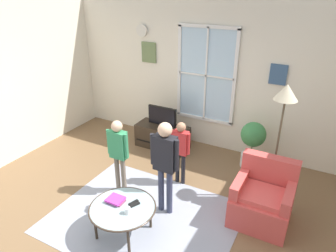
{
  "coord_description": "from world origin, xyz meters",
  "views": [
    {
      "loc": [
        1.98,
        -2.66,
        3.03
      ],
      "look_at": [
        0.11,
        0.85,
        1.16
      ],
      "focal_mm": 33.06,
      "sensor_mm": 36.0,
      "label": 1
    }
  ],
  "objects": [
    {
      "name": "person_green_shirt",
      "position": [
        -0.57,
        0.54,
        0.76
      ],
      "size": [
        0.37,
        0.17,
        1.22
      ],
      "color": "#726656",
      "rests_on": "ground_plane"
    },
    {
      "name": "book_stack",
      "position": [
        -0.14,
        -0.14,
        0.45
      ],
      "size": [
        0.24,
        0.19,
        0.05
      ],
      "color": "#924165",
      "rests_on": "coffee_table"
    },
    {
      "name": "remote_near_cup",
      "position": [
        0.09,
        -0.06,
        0.44
      ],
      "size": [
        0.09,
        0.15,
        0.02
      ],
      "primitive_type": "cube",
      "rotation": [
        0.0,
        0.0,
        -0.35
      ],
      "color": "black",
      "rests_on": "coffee_table"
    },
    {
      "name": "ground_plane",
      "position": [
        0.0,
        0.0,
        -0.01
      ],
      "size": [
        6.34,
        5.87,
        0.02
      ],
      "primitive_type": "cube",
      "color": "brown"
    },
    {
      "name": "cup",
      "position": [
        0.13,
        -0.25,
        0.47
      ],
      "size": [
        0.07,
        0.07,
        0.09
      ],
      "primitive_type": "cylinder",
      "color": "white",
      "rests_on": "coffee_table"
    },
    {
      "name": "television",
      "position": [
        -0.69,
        2.11,
        0.67
      ],
      "size": [
        0.59,
        0.08,
        0.4
      ],
      "color": "#4C4C4C",
      "rests_on": "tv_stand"
    },
    {
      "name": "remote_near_books",
      "position": [
        0.12,
        -0.09,
        0.44
      ],
      "size": [
        0.1,
        0.14,
        0.02
      ],
      "primitive_type": "cube",
      "rotation": [
        0.0,
        0.0,
        -0.46
      ],
      "color": "black",
      "rests_on": "coffee_table"
    },
    {
      "name": "area_rug",
      "position": [
        0.08,
        0.17,
        0.0
      ],
      "size": [
        2.51,
        1.98,
        0.01
      ],
      "primitive_type": "cube",
      "color": "#999EAD",
      "rests_on": "ground_plane"
    },
    {
      "name": "floor_lamp",
      "position": [
        1.53,
        1.53,
        1.51
      ],
      "size": [
        0.32,
        0.32,
        1.8
      ],
      "color": "black",
      "rests_on": "ground_plane"
    },
    {
      "name": "person_black_shirt",
      "position": [
        0.27,
        0.45,
        0.88
      ],
      "size": [
        0.42,
        0.19,
        1.4
      ],
      "color": "#333851",
      "rests_on": "ground_plane"
    },
    {
      "name": "tv_stand",
      "position": [
        -0.69,
        2.11,
        0.23
      ],
      "size": [
        1.04,
        0.46,
        0.46
      ],
      "color": "#2D2319",
      "rests_on": "ground_plane"
    },
    {
      "name": "person_red_shirt",
      "position": [
        0.15,
        1.18,
        0.68
      ],
      "size": [
        0.33,
        0.15,
        1.09
      ],
      "color": "black",
      "rests_on": "ground_plane"
    },
    {
      "name": "back_wall",
      "position": [
        -0.0,
        2.69,
        1.42
      ],
      "size": [
        5.74,
        0.17,
        2.83
      ],
      "color": "silver",
      "rests_on": "ground_plane"
    },
    {
      "name": "coffee_table",
      "position": [
        0.01,
        -0.19,
        0.41
      ],
      "size": [
        0.86,
        0.86,
        0.43
      ],
      "color": "#99B2B7",
      "rests_on": "ground_plane"
    },
    {
      "name": "armchair",
      "position": [
        1.53,
        0.94,
        0.33
      ],
      "size": [
        0.76,
        0.74,
        0.87
      ],
      "color": "#D14C47",
      "rests_on": "ground_plane"
    },
    {
      "name": "potted_plant_by_window",
      "position": [
        1.04,
        2.22,
        0.5
      ],
      "size": [
        0.43,
        0.43,
        0.85
      ],
      "color": "silver",
      "rests_on": "ground_plane"
    }
  ]
}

